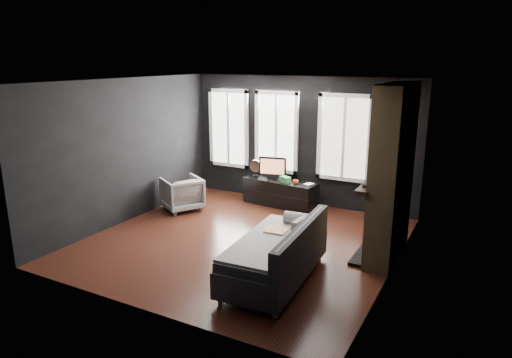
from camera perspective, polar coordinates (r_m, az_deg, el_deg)
The scene contains 18 objects.
floor at distance 7.92m, azimuth -1.67°, elevation -7.77°, with size 5.00×5.00×0.00m, color black.
ceiling at distance 7.31m, azimuth -1.84°, elevation 12.14°, with size 5.00×5.00×0.00m, color white.
wall_back at distance 9.71m, azimuth 5.61°, elevation 4.74°, with size 5.00×0.02×2.70m, color black.
wall_left at distance 8.98m, azimuth -15.76°, elevation 3.42°, with size 0.02×5.00×2.70m, color black.
wall_right at distance 6.66m, azimuth 17.27°, elevation -0.59°, with size 0.02×5.00×2.70m, color black.
windows at distance 9.72m, azimuth 3.18°, elevation 10.93°, with size 4.00×0.16×1.76m, color white, non-canonical shape.
fireplace at distance 7.27m, azimuth 16.65°, elevation 0.72°, with size 0.70×1.62×2.70m, color #93724C, non-canonical shape.
sofa at distance 6.47m, azimuth 2.39°, elevation -8.94°, with size 1.02×2.04×0.88m, color black, non-canonical shape.
stripe_pillow at distance 6.65m, azimuth 5.45°, elevation -6.51°, with size 0.09×0.37×0.37m, color gray.
armchair at distance 9.53m, azimuth -9.23°, elevation -1.60°, with size 0.73×0.69×0.75m, color silver.
media_console at distance 9.71m, azimuth 3.04°, elevation -1.74°, with size 1.60×0.50×0.55m, color black, non-canonical shape.
monitor at distance 9.71m, azimuth 2.09°, elevation 1.59°, with size 0.60×0.13×0.54m, color black, non-canonical shape.
desk_fan at distance 9.89m, azimuth -0.04°, elevation 1.39°, with size 0.27×0.27×0.38m, color #A5A5A5, non-canonical shape.
mug at distance 9.37m, azimuth 4.96°, elevation -0.29°, with size 0.11×0.09×0.11m, color orange.
book at distance 9.40m, azimuth 6.33°, elevation 0.01°, with size 0.15×0.02×0.20m, color #ACA288.
storage_box at distance 9.48m, azimuth 3.65°, elevation -0.06°, with size 0.22×0.14×0.12m, color #256533.
mantel_vase at distance 7.75m, azimuth 15.52°, elevation 1.53°, with size 0.20×0.21×0.20m, color gold.
mantel_clock at distance 6.83m, azimuth 13.59°, elevation -0.84°, with size 0.12×0.12×0.04m, color black.
Camera 1 is at (3.63, -6.34, 3.06)m, focal length 32.00 mm.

